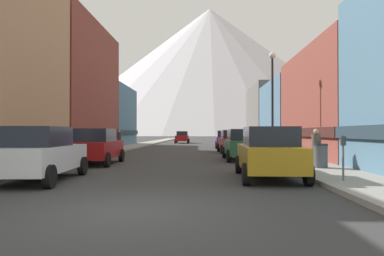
{
  "coord_description": "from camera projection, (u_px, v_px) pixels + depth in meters",
  "views": [
    {
      "loc": [
        1.55,
        -7.31,
        1.59
      ],
      "look_at": [
        0.37,
        30.5,
        2.06
      ],
      "focal_mm": 33.77,
      "sensor_mm": 36.0,
      "label": 1
    }
  ],
  "objects": [
    {
      "name": "ground_plane",
      "position": [
        127.0,
        211.0,
        7.33
      ],
      "size": [
        400.0,
        400.0,
        0.0
      ],
      "primitive_type": "plane",
      "color": "#343434"
    },
    {
      "name": "sidewalk_left",
      "position": [
        137.0,
        145.0,
        42.51
      ],
      "size": [
        2.5,
        100.0,
        0.15
      ],
      "primitive_type": "cube",
      "color": "gray",
      "rests_on": "ground"
    },
    {
      "name": "sidewalk_right",
      "position": [
        243.0,
        145.0,
        42.12
      ],
      "size": [
        2.5,
        100.0,
        0.15
      ],
      "primitive_type": "cube",
      "color": "gray",
      "rests_on": "ground"
    },
    {
      "name": "storefront_left_2",
      "position": [
        45.0,
        89.0,
        31.83
      ],
      "size": [
        10.13,
        13.84,
        11.18
      ],
      "color": "brown",
      "rests_on": "ground"
    },
    {
      "name": "storefront_left_3",
      "position": [
        89.0,
        117.0,
        44.0
      ],
      "size": [
        10.17,
        10.39,
        7.15
      ],
      "color": "slate",
      "rests_on": "ground"
    },
    {
      "name": "storefront_right_1",
      "position": [
        365.0,
        106.0,
        21.64
      ],
      "size": [
        7.87,
        11.63,
        6.59
      ],
      "color": "brown",
      "rests_on": "ground"
    },
    {
      "name": "storefront_right_2",
      "position": [
        320.0,
        117.0,
        32.89
      ],
      "size": [
        9.74,
        10.34,
        6.25
      ],
      "color": "slate",
      "rests_on": "ground"
    },
    {
      "name": "storefront_right_3",
      "position": [
        290.0,
        117.0,
        44.24
      ],
      "size": [
        9.69,
        11.44,
        7.26
      ],
      "color": "#66605B",
      "rests_on": "ground"
    },
    {
      "name": "car_left_0",
      "position": [
        39.0,
        154.0,
        11.77
      ],
      "size": [
        2.25,
        4.49,
        1.78
      ],
      "color": "silver",
      "rests_on": "ground"
    },
    {
      "name": "car_left_1",
      "position": [
        96.0,
        146.0,
        18.03
      ],
      "size": [
        2.16,
        4.45,
        1.78
      ],
      "color": "#9E1111",
      "rests_on": "ground"
    },
    {
      "name": "car_right_0",
      "position": [
        269.0,
        153.0,
        12.34
      ],
      "size": [
        2.17,
        4.45,
        1.78
      ],
      "color": "#B28419",
      "rests_on": "ground"
    },
    {
      "name": "car_right_1",
      "position": [
        242.0,
        144.0,
        20.69
      ],
      "size": [
        2.14,
        4.44,
        1.78
      ],
      "color": "#265933",
      "rests_on": "ground"
    },
    {
      "name": "car_right_2",
      "position": [
        232.0,
        141.0,
        28.18
      ],
      "size": [
        2.22,
        4.47,
        1.78
      ],
      "color": "#9E1111",
      "rests_on": "ground"
    },
    {
      "name": "car_right_3",
      "position": [
        225.0,
        139.0,
        36.49
      ],
      "size": [
        2.16,
        4.45,
        1.78
      ],
      "color": "#591E72",
      "rests_on": "ground"
    },
    {
      "name": "car_driving_0",
      "position": [
        182.0,
        137.0,
        54.04
      ],
      "size": [
        2.06,
        4.4,
        1.78
      ],
      "color": "#9E1111",
      "rests_on": "ground"
    },
    {
      "name": "parking_meter_near",
      "position": [
        343.0,
        152.0,
        10.81
      ],
      "size": [
        0.14,
        0.1,
        1.33
      ],
      "color": "#595960",
      "rests_on": "sidewalk_right"
    },
    {
      "name": "trash_bin_right",
      "position": [
        320.0,
        156.0,
        14.75
      ],
      "size": [
        0.59,
        0.59,
        0.98
      ],
      "color": "#4C5156",
      "rests_on": "sidewalk_right"
    },
    {
      "name": "potted_plant_0",
      "position": [
        285.0,
        146.0,
        23.98
      ],
      "size": [
        0.71,
        0.71,
        0.99
      ],
      "color": "#4C4C51",
      "rests_on": "sidewalk_right"
    },
    {
      "name": "potted_plant_1",
      "position": [
        280.0,
        145.0,
        25.72
      ],
      "size": [
        0.63,
        0.63,
        0.98
      ],
      "color": "#4C4C51",
      "rests_on": "sidewalk_right"
    },
    {
      "name": "pedestrian_0",
      "position": [
        316.0,
        149.0,
        15.01
      ],
      "size": [
        0.36,
        0.36,
        1.59
      ],
      "color": "brown",
      "rests_on": "sidewalk_right"
    },
    {
      "name": "pedestrian_1",
      "position": [
        119.0,
        140.0,
        33.44
      ],
      "size": [
        0.36,
        0.36,
        1.67
      ],
      "color": "#333338",
      "rests_on": "sidewalk_left"
    },
    {
      "name": "streetlamp_right",
      "position": [
        272.0,
        89.0,
        19.79
      ],
      "size": [
        0.36,
        0.36,
        5.86
      ],
      "color": "black",
      "rests_on": "sidewalk_right"
    },
    {
      "name": "mountain_backdrop",
      "position": [
        210.0,
        72.0,
        267.57
      ],
      "size": [
        232.37,
        232.37,
        93.78
      ],
      "primitive_type": "cone",
      "color": "silver",
      "rests_on": "ground"
    }
  ]
}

